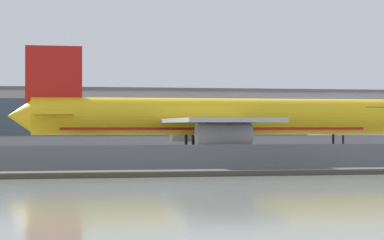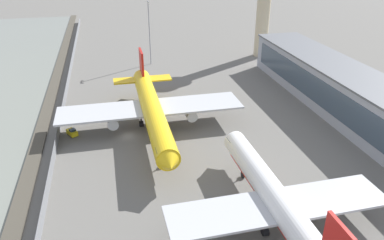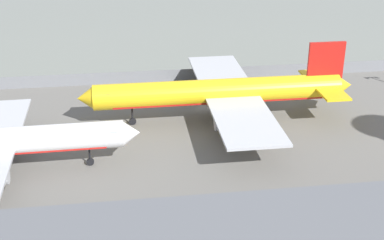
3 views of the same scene
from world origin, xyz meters
name	(u,v)px [view 1 (image 1 of 3)]	position (x,y,z in m)	size (l,w,h in m)	color
ground_plane	(236,164)	(0.00, 0.00, 0.00)	(500.00, 500.00, 0.00)	#66635E
shoreline_seawall	(288,172)	(0.00, -20.50, 0.25)	(320.00, 3.00, 0.50)	#474238
perimeter_fence	(274,158)	(0.00, -16.00, 1.37)	(280.00, 0.10, 2.75)	slate
cargo_jet_yellow	(208,118)	(-2.14, 6.17, 5.60)	(52.26, 44.71, 14.69)	yellow
baggage_tug	(234,162)	(-3.46, -12.98, 0.81)	(3.57, 2.94, 1.80)	yellow
terminal_building	(165,119)	(-0.09, 57.45, 5.89)	(87.91, 14.90, 11.75)	#9EA3AD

